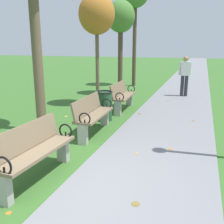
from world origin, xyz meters
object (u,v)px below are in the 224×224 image
Objects in this scene: park_bench_3 at (122,96)px; tree_3 at (97,15)px; park_bench_2 at (93,114)px; trash_bin at (104,106)px; park_bench_1 at (34,151)px; tree_4 at (121,19)px; pedestrian_walking at (185,74)px.

tree_3 reaches higher than park_bench_3.
trash_bin is (-0.15, 1.19, -0.06)m from park_bench_2.
tree_3 is at bearing 101.29° from park_bench_1.
trash_bin is at bearing 97.07° from park_bench_2.
pedestrian_walking is at bearing 6.93° from tree_4.
pedestrian_walking is at bearing 42.42° from tree_3.
pedestrian_walking is at bearing 77.58° from park_bench_1.
tree_4 reaches higher than trash_bin.
pedestrian_walking is (2.66, 0.32, -2.17)m from tree_4.
tree_4 is at bearing 96.95° from park_bench_1.
park_bench_3 is at bearing -71.28° from tree_4.
pedestrian_walking is at bearing 66.58° from trash_bin.
park_bench_2 is 1.00× the size of park_bench_3.
park_bench_1 is 3.54m from trash_bin.
tree_3 is 3.30m from trash_bin.
park_bench_2 is 2.49m from park_bench_3.
pedestrian_walking is 1.93× the size of trash_bin.
tree_4 reaches higher than park_bench_1.
park_bench_1 is 1.00× the size of park_bench_2.
tree_3 is 4.46× the size of trash_bin.
trash_bin is at bearing -113.42° from pedestrian_walking.
tree_4 reaches higher than tree_3.
tree_4 is at bearing 100.03° from park_bench_2.
park_bench_3 is 3.54m from pedestrian_walking.
park_bench_1 is 0.42× the size of tree_4.
tree_4 is 3.45m from pedestrian_walking.
park_bench_3 is at bearing 83.57° from trash_bin.
park_bench_1 is 2.35m from park_bench_2.
tree_3 is 2.24m from tree_4.
park_bench_3 is (-0.00, 2.49, 0.00)m from park_bench_2.
tree_3 is at bearing -137.58° from pedestrian_walking.
tree_4 is 2.37× the size of pedestrian_walking.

